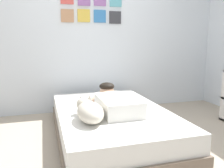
% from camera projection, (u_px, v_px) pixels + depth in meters
% --- Properties ---
extents(ground_plane, '(12.92, 12.92, 0.00)m').
position_uv_depth(ground_plane, '(121.00, 146.00, 2.64)').
color(ground_plane, tan).
extents(back_wall, '(4.46, 0.12, 2.50)m').
position_uv_depth(back_wall, '(91.00, 35.00, 3.89)').
color(back_wall, silver).
rests_on(back_wall, ground).
extents(bed, '(1.30, 2.07, 0.34)m').
position_uv_depth(bed, '(111.00, 123.00, 2.89)').
color(bed, '#726051').
rests_on(bed, ground).
extents(pillow, '(0.52, 0.32, 0.11)m').
position_uv_depth(pillow, '(110.00, 95.00, 3.35)').
color(pillow, white).
rests_on(pillow, bed).
extents(person_lying, '(0.43, 0.92, 0.27)m').
position_uv_depth(person_lying, '(115.00, 101.00, 2.82)').
color(person_lying, white).
rests_on(person_lying, bed).
extents(dog, '(0.26, 0.57, 0.21)m').
position_uv_depth(dog, '(89.00, 111.00, 2.42)').
color(dog, beige).
rests_on(dog, bed).
extents(coffee_cup, '(0.12, 0.09, 0.07)m').
position_uv_depth(coffee_cup, '(110.00, 98.00, 3.25)').
color(coffee_cup, white).
rests_on(coffee_cup, bed).
extents(cell_phone, '(0.07, 0.14, 0.01)m').
position_uv_depth(cell_phone, '(138.00, 111.00, 2.74)').
color(cell_phone, black).
rests_on(cell_phone, bed).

